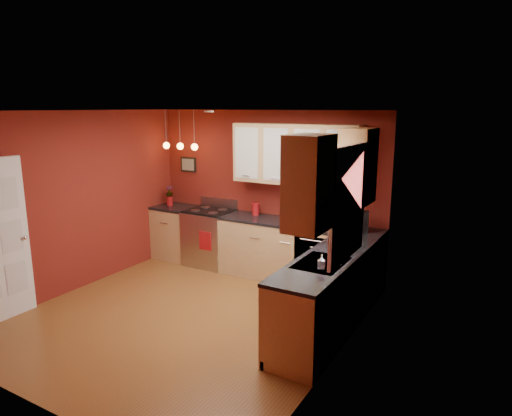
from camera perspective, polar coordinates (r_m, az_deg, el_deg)
The scene contains 26 objects.
floor at distance 6.11m, azimuth -8.60°, elevation -13.26°, with size 4.20×4.20×0.00m, color brown.
ceiling at distance 5.51m, azimuth -9.49°, elevation 11.91°, with size 4.00×4.20×0.02m, color beige.
wall_back at distance 7.38m, azimuth 1.24°, elevation 2.03°, with size 4.00×0.02×2.60m, color maroon.
wall_front at distance 4.32m, azimuth -26.88°, elevation -7.00°, with size 4.00×0.02×2.60m, color maroon.
wall_left at distance 7.08m, azimuth -21.74°, elevation 0.68°, with size 0.02×4.20×2.60m, color maroon.
wall_right at distance 4.71m, azimuth 10.34°, elevation -4.24°, with size 0.02×4.20×2.60m, color maroon.
base_cabinets_back_left at distance 8.25m, azimuth -9.93°, elevation -3.10°, with size 0.70×0.60×0.90m, color tan.
base_cabinets_back_right at distance 7.01m, azimuth 5.28°, elevation -5.76°, with size 2.54×0.60×0.90m, color tan.
base_cabinets_right at distance 5.50m, azimuth 8.62°, elevation -11.13°, with size 0.60×2.10×0.90m, color tan.
counter_back_left at distance 8.13m, azimuth -10.05°, elevation 0.09°, with size 0.70×0.62×0.04m, color black.
counter_back_right at distance 6.88m, azimuth 5.36°, elevation -2.04°, with size 2.54×0.62×0.04m, color black.
counter_right at distance 5.33m, azimuth 8.78°, elevation -6.49°, with size 0.62×2.10×0.04m, color black.
gas_range at distance 7.80m, azimuth -5.80°, elevation -3.63°, with size 0.76×0.64×1.11m.
dishwasher_front at distance 6.62m, azimuth 7.15°, elevation -6.92°, with size 0.60×0.02×0.80m, color #ADADB2.
sink at distance 5.20m, azimuth 8.20°, elevation -7.03°, with size 0.50×0.70×0.33m.
window at distance 4.90m, azimuth 11.43°, elevation 1.05°, with size 0.06×1.02×1.22m.
upper_cabinets_back at distance 6.87m, azimuth 4.98°, elevation 6.68°, with size 2.00×0.35×0.90m, color tan.
upper_cabinets_right at distance 4.93m, azimuth 10.00°, elevation 4.25°, with size 0.35×1.95×0.90m, color tan.
wall_picture at distance 8.16m, azimuth -8.44°, elevation 5.39°, with size 0.32×0.03×0.26m, color black.
pendant_lights at distance 7.81m, azimuth -9.46°, elevation 7.69°, with size 0.71×0.11×0.66m.
red_canister at distance 7.34m, azimuth -0.05°, elevation -0.11°, with size 0.13×0.13×0.19m.
red_vase at distance 8.20m, azimuth -10.73°, elevation 0.87°, with size 0.10×0.10×0.16m, color maroon.
flowers at distance 8.17m, azimuth -10.78°, elevation 2.02°, with size 0.12×0.12×0.22m, color maroon.
coffee_maker at distance 6.52m, azimuth 12.97°, elevation -1.75°, with size 0.23×0.23×0.29m.
soap_pump at distance 4.92m, azimuth 8.20°, elevation -6.80°, with size 0.08×0.08×0.17m, color silver.
dish_towel at distance 7.45m, azimuth -6.38°, elevation -4.11°, with size 0.23×0.02×0.31m, color maroon.
Camera 1 is at (3.49, -4.27, 2.64)m, focal length 32.00 mm.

